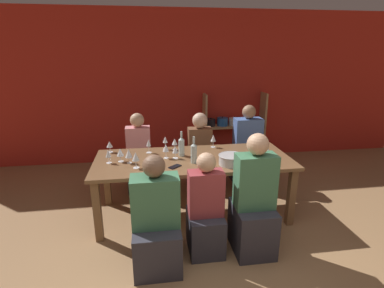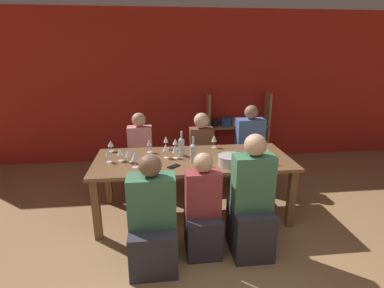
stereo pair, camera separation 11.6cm
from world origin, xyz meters
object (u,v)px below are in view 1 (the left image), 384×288
object	(u,v)px
wine_glass_red_a	(108,154)
wine_glass_red_b	(175,150)
person_near_c	(253,209)
wine_bottle_dark	(194,152)
person_far_b	(247,155)
wine_glass_white_e	(110,145)
wine_glass_white_d	(213,139)
person_far_a	(139,162)
wine_glass_white_c	(149,143)
wine_glass_white_a	(120,153)
shelf_unit	(231,134)
wine_glass_white_b	(175,142)
wine_glass_red_e	(166,148)
person_far_c	(200,159)
mixing_bowl	(231,159)
person_near_b	(205,216)
wine_glass_red_c	(129,154)
wine_bottle_green	(181,146)
wine_glass_red_d	(268,152)
cell_phone	(175,167)
wine_glass_red_f	(165,140)
dining_table	(193,164)
person_near_a	(156,227)
wine_glass_red_g	(136,157)

from	to	relation	value
wine_glass_red_a	wine_glass_red_b	world-z (taller)	wine_glass_red_a
person_near_c	wine_bottle_dark	bearing A→B (deg)	127.71
wine_glass_red_b	person_far_b	xyz separation A→B (m)	(1.18, 0.81, -0.41)
wine_glass_white_e	person_far_b	distance (m)	2.08
wine_glass_white_d	person_far_a	distance (m)	1.18
wine_glass_white_c	wine_glass_white_e	world-z (taller)	wine_glass_white_c
wine_glass_white_a	person_far_a	distance (m)	0.94
shelf_unit	wine_glass_white_b	size ratio (longest dim) A/B	8.23
wine_glass_red_e	person_far_c	size ratio (longest dim) A/B	0.15
mixing_bowl	wine_glass_white_a	distance (m)	1.29
wine_glass_white_b	person_near_b	bearing A→B (deg)	-79.55
wine_bottle_dark	wine_glass_red_a	xyz separation A→B (m)	(-0.98, 0.13, -0.01)
person_far_a	wine_glass_white_a	bearing A→B (deg)	77.37
wine_glass_red_c	person_far_b	size ratio (longest dim) A/B	0.14
wine_bottle_green	wine_glass_white_d	world-z (taller)	wine_bottle_green
wine_glass_white_b	shelf_unit	bearing A→B (deg)	52.16
mixing_bowl	wine_bottle_dark	bearing A→B (deg)	164.59
person_far_b	wine_bottle_green	bearing A→B (deg)	33.29
mixing_bowl	wine_glass_white_c	distance (m)	1.08
wine_glass_white_d	wine_glass_white_a	bearing A→B (deg)	-162.41
wine_glass_white_d	person_near_c	xyz separation A→B (m)	(0.16, -1.20, -0.41)
wine_bottle_dark	wine_glass_red_d	xyz separation A→B (m)	(0.85, -0.11, -0.00)
wine_bottle_green	cell_phone	xyz separation A→B (m)	(-0.12, -0.37, -0.12)
wine_glass_white_e	person_far_a	world-z (taller)	person_far_a
wine_glass_red_f	person_near_b	bearing A→B (deg)	-74.23
wine_glass_white_b	dining_table	bearing A→B (deg)	-61.83
shelf_unit	wine_bottle_dark	xyz separation A→B (m)	(-1.04, -2.07, 0.39)
wine_glass_red_f	mixing_bowl	bearing A→B (deg)	-43.20
wine_glass_white_e	person_near_c	size ratio (longest dim) A/B	0.12
wine_bottle_green	person_far_c	distance (m)	0.88
wine_glass_white_e	wine_glass_white_a	bearing A→B (deg)	-65.90
wine_glass_red_c	person_far_b	world-z (taller)	person_far_b
wine_glass_red_a	wine_glass_red_f	xyz separation A→B (m)	(0.68, 0.42, 0.01)
wine_glass_white_b	person_far_c	bearing A→B (deg)	47.24
wine_glass_red_e	person_far_c	xyz separation A→B (m)	(0.54, 0.75, -0.44)
wine_glass_red_d	person_near_c	size ratio (longest dim) A/B	0.14
shelf_unit	mixing_bowl	size ratio (longest dim) A/B	4.25
wine_glass_white_e	wine_glass_red_f	bearing A→B (deg)	2.14
cell_phone	person_far_b	size ratio (longest dim) A/B	0.13
wine_glass_red_e	person_near_a	distance (m)	1.06
mixing_bowl	person_near_b	xyz separation A→B (m)	(-0.39, -0.48, -0.41)
person_near_a	wine_glass_red_g	bearing A→B (deg)	105.61
wine_glass_red_g	wine_glass_white_e	bearing A→B (deg)	120.36
mixing_bowl	wine_glass_white_a	bearing A→B (deg)	167.60
wine_glass_red_c	wine_bottle_green	bearing A→B (deg)	14.65
wine_bottle_green	wine_glass_red_c	distance (m)	0.65
wine_bottle_dark	person_near_c	bearing A→B (deg)	-52.29
dining_table	wine_glass_white_b	world-z (taller)	wine_glass_white_b
wine_glass_red_a	wine_glass_red_b	size ratio (longest dim) A/B	1.05
wine_glass_red_e	wine_glass_white_d	size ratio (longest dim) A/B	0.99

